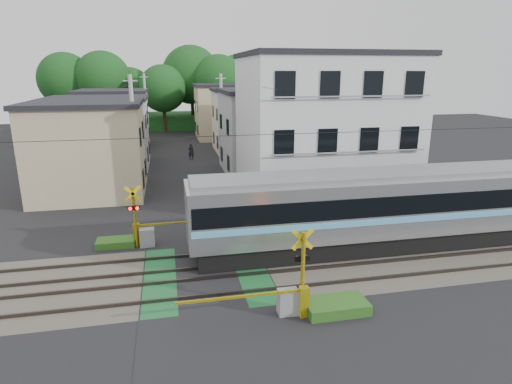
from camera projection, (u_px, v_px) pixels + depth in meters
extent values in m
plane|color=black|center=(206.00, 274.00, 17.85)|extent=(120.00, 120.00, 0.00)
cube|color=#47423A|center=(206.00, 274.00, 17.85)|extent=(120.00, 6.00, 0.00)
cube|color=black|center=(206.00, 274.00, 17.85)|extent=(5.20, 120.00, 0.00)
cube|color=#145126|center=(160.00, 278.00, 17.47)|extent=(1.30, 6.00, 0.00)
cube|color=#145126|center=(251.00, 270.00, 18.22)|extent=(1.30, 6.00, 0.00)
cube|color=#3F3833|center=(211.00, 295.00, 16.04)|extent=(120.00, 0.08, 0.14)
cube|color=#3F3833|center=(208.00, 278.00, 17.36)|extent=(120.00, 0.08, 0.14)
cube|color=#3F3833|center=(205.00, 268.00, 18.30)|extent=(120.00, 0.08, 0.14)
cube|color=#3F3833|center=(202.00, 254.00, 19.62)|extent=(120.00, 0.08, 0.14)
cube|color=black|center=(378.00, 238.00, 20.51)|extent=(17.30, 2.38, 0.90)
cube|color=black|center=(249.00, 252.00, 19.30)|extent=(2.40, 2.20, 0.60)
cube|color=black|center=(491.00, 231.00, 21.80)|extent=(2.40, 2.20, 0.60)
cube|color=silver|center=(380.00, 203.00, 20.03)|extent=(18.03, 2.80, 2.60)
cube|color=black|center=(381.00, 197.00, 19.95)|extent=(17.74, 2.84, 0.89)
cube|color=#57ABDD|center=(380.00, 211.00, 20.13)|extent=(17.85, 2.83, 0.28)
cube|color=slate|center=(383.00, 174.00, 19.65)|extent=(17.67, 2.30, 0.24)
cube|color=black|center=(187.00, 208.00, 18.15)|extent=(0.10, 2.41, 1.56)
cylinder|color=yellow|center=(303.00, 273.00, 14.65)|extent=(0.14, 0.14, 3.00)
cube|color=yellow|center=(303.00, 240.00, 14.41)|extent=(0.77, 0.05, 0.77)
cube|color=yellow|center=(303.00, 240.00, 14.41)|extent=(0.77, 0.05, 0.77)
cube|color=black|center=(302.00, 259.00, 14.60)|extent=(0.55, 0.05, 0.20)
sphere|color=#FF0C07|center=(297.00, 258.00, 14.63)|extent=(0.16, 0.16, 0.16)
sphere|color=#FF0C07|center=(306.00, 257.00, 14.69)|extent=(0.16, 0.16, 0.16)
cube|color=gray|center=(288.00, 302.00, 14.83)|extent=(0.70, 0.50, 0.90)
cube|color=yellow|center=(304.00, 302.00, 14.67)|extent=(0.30, 0.30, 1.10)
cube|color=yellow|center=(239.00, 297.00, 14.10)|extent=(4.20, 0.08, 0.08)
cylinder|color=yellow|center=(135.00, 217.00, 20.24)|extent=(0.14, 0.14, 3.00)
cube|color=yellow|center=(133.00, 194.00, 19.82)|extent=(0.77, 0.05, 0.77)
cube|color=yellow|center=(133.00, 194.00, 19.82)|extent=(0.77, 0.05, 0.77)
cube|color=black|center=(134.00, 208.00, 20.01)|extent=(0.55, 0.05, 0.20)
sphere|color=#FF0C07|center=(130.00, 209.00, 19.92)|extent=(0.16, 0.16, 0.16)
sphere|color=#FF0C07|center=(137.00, 208.00, 19.99)|extent=(0.16, 0.16, 0.16)
cube|color=gray|center=(147.00, 237.00, 20.62)|extent=(0.70, 0.50, 0.90)
cube|color=yellow|center=(137.00, 234.00, 20.73)|extent=(0.30, 0.30, 1.10)
cube|color=yellow|center=(183.00, 222.00, 21.06)|extent=(4.20, 0.08, 0.08)
cube|color=silver|center=(323.00, 131.00, 27.26)|extent=(10.00, 8.00, 9.00)
cube|color=black|center=(326.00, 55.00, 25.99)|extent=(10.20, 8.16, 0.30)
cube|color=black|center=(283.00, 197.00, 23.54)|extent=(1.10, 0.06, 1.40)
cube|color=black|center=(325.00, 194.00, 24.03)|extent=(1.10, 0.06, 1.40)
cube|color=black|center=(366.00, 192.00, 24.51)|extent=(1.10, 0.06, 1.40)
cube|color=black|center=(404.00, 190.00, 25.00)|extent=(1.10, 0.06, 1.40)
cube|color=gray|center=(347.00, 204.00, 24.23)|extent=(9.00, 0.06, 0.08)
cube|color=black|center=(284.00, 143.00, 22.73)|extent=(1.10, 0.06, 1.40)
cube|color=black|center=(328.00, 142.00, 23.21)|extent=(1.10, 0.06, 1.40)
cube|color=black|center=(369.00, 140.00, 23.70)|extent=(1.10, 0.06, 1.40)
cube|color=black|center=(409.00, 139.00, 24.18)|extent=(1.10, 0.06, 1.40)
cube|color=gray|center=(350.00, 152.00, 23.42)|extent=(9.00, 0.06, 0.08)
cube|color=black|center=(285.00, 85.00, 21.91)|extent=(1.10, 0.06, 1.40)
cube|color=black|center=(330.00, 85.00, 22.40)|extent=(1.10, 0.06, 1.40)
cube|color=black|center=(373.00, 84.00, 22.88)|extent=(1.10, 0.06, 1.40)
cube|color=black|center=(415.00, 84.00, 23.37)|extent=(1.10, 0.06, 1.40)
cube|color=gray|center=(354.00, 96.00, 22.60)|extent=(9.00, 0.06, 0.08)
cube|color=tan|center=(89.00, 151.00, 28.94)|extent=(7.00, 7.00, 6.00)
cube|color=black|center=(84.00, 103.00, 28.08)|extent=(7.35, 7.35, 0.30)
cube|color=black|center=(144.00, 179.00, 28.45)|extent=(0.06, 1.00, 1.20)
cube|color=black|center=(146.00, 167.00, 31.74)|extent=(0.06, 1.00, 1.20)
cube|color=black|center=(140.00, 137.00, 27.69)|extent=(0.06, 1.00, 1.20)
cube|color=black|center=(143.00, 130.00, 30.98)|extent=(0.06, 1.00, 1.20)
cube|color=#9B9EA0|center=(267.00, 133.00, 35.27)|extent=(7.00, 8.00, 6.50)
cube|color=black|center=(267.00, 91.00, 34.34)|extent=(7.35, 8.40, 0.30)
cube|color=black|center=(228.00, 163.00, 33.21)|extent=(0.06, 1.00, 1.20)
cube|color=black|center=(222.00, 154.00, 36.98)|extent=(0.06, 1.00, 1.20)
cube|color=black|center=(228.00, 127.00, 32.45)|extent=(0.06, 1.00, 1.20)
cube|color=black|center=(221.00, 121.00, 36.22)|extent=(0.06, 1.00, 1.20)
cube|color=#9B9EA0|center=(100.00, 134.00, 37.34)|extent=(8.00, 7.00, 5.80)
cube|color=black|center=(97.00, 98.00, 36.51)|extent=(8.40, 7.35, 0.30)
cube|color=black|center=(148.00, 154.00, 36.93)|extent=(0.06, 1.00, 1.20)
cube|color=black|center=(149.00, 147.00, 40.22)|extent=(0.06, 1.00, 1.20)
cube|color=black|center=(146.00, 121.00, 36.16)|extent=(0.06, 1.00, 1.20)
cube|color=black|center=(147.00, 117.00, 39.46)|extent=(0.06, 1.00, 1.20)
cube|color=beige|center=(249.00, 122.00, 44.81)|extent=(7.00, 7.00, 6.20)
cube|color=black|center=(248.00, 90.00, 43.92)|extent=(7.35, 7.35, 0.30)
cube|color=black|center=(218.00, 142.00, 42.95)|extent=(0.06, 1.00, 1.20)
cube|color=black|center=(214.00, 137.00, 46.24)|extent=(0.06, 1.00, 1.20)
cube|color=black|center=(217.00, 114.00, 42.19)|extent=(0.06, 1.00, 1.20)
cube|color=black|center=(213.00, 111.00, 45.48)|extent=(0.06, 1.00, 1.20)
cube|color=tan|center=(115.00, 121.00, 46.77)|extent=(7.00, 8.00, 6.00)
cube|color=black|center=(112.00, 91.00, 45.92)|extent=(7.35, 8.40, 0.30)
cube|color=black|center=(148.00, 138.00, 46.05)|extent=(0.06, 1.00, 1.20)
cube|color=black|center=(149.00, 133.00, 49.82)|extent=(0.06, 1.00, 1.20)
cube|color=black|center=(146.00, 111.00, 45.29)|extent=(0.06, 1.00, 1.20)
cube|color=black|center=(148.00, 108.00, 49.06)|extent=(0.06, 1.00, 1.20)
cube|color=tan|center=(228.00, 112.00, 54.06)|extent=(8.00, 7.00, 6.40)
cube|color=black|center=(228.00, 85.00, 53.15)|extent=(8.40, 7.35, 0.30)
cube|color=black|center=(198.00, 130.00, 52.13)|extent=(0.06, 1.00, 1.20)
cube|color=black|center=(196.00, 126.00, 55.43)|extent=(0.06, 1.00, 1.20)
cube|color=black|center=(197.00, 107.00, 51.37)|extent=(0.06, 1.00, 1.20)
cube|color=black|center=(195.00, 105.00, 54.67)|extent=(0.06, 1.00, 1.20)
cube|color=#174719|center=(175.00, 121.00, 64.67)|extent=(40.00, 10.00, 2.00)
cylinder|color=#332114|center=(69.00, 111.00, 61.35)|extent=(0.50, 0.50, 5.42)
sphere|color=#174719|center=(66.00, 80.00, 60.17)|extent=(7.58, 7.58, 7.58)
cylinder|color=#332114|center=(106.00, 111.00, 61.31)|extent=(0.50, 0.50, 5.51)
sphere|color=#174719|center=(103.00, 79.00, 60.11)|extent=(7.71, 7.71, 7.71)
cylinder|color=#332114|center=(132.00, 113.00, 63.77)|extent=(0.50, 0.50, 4.41)
sphere|color=#174719|center=(131.00, 89.00, 62.81)|extent=(6.18, 6.18, 6.18)
cylinder|color=#332114|center=(164.00, 115.00, 59.37)|extent=(0.50, 0.50, 4.58)
sphere|color=#174719|center=(163.00, 88.00, 58.38)|extent=(6.41, 6.41, 6.41)
cylinder|color=#332114|center=(193.00, 108.00, 62.79)|extent=(0.50, 0.50, 5.93)
sphere|color=#174719|center=(191.00, 75.00, 61.50)|extent=(8.30, 8.30, 8.30)
cylinder|color=#332114|center=(220.00, 112.00, 61.00)|extent=(0.50, 0.50, 5.27)
sphere|color=#174719|center=(219.00, 81.00, 59.85)|extent=(7.37, 7.37, 7.37)
cylinder|color=#332114|center=(237.00, 108.00, 66.68)|extent=(0.50, 0.50, 5.34)
sphere|color=#174719|center=(237.00, 80.00, 65.52)|extent=(7.48, 7.48, 7.48)
cylinder|color=#332114|center=(273.00, 111.00, 62.29)|extent=(0.50, 0.50, 5.29)
sphere|color=#174719|center=(273.00, 81.00, 61.14)|extent=(7.41, 7.41, 7.41)
cube|color=black|center=(337.00, 132.00, 18.65)|extent=(60.00, 0.02, 0.02)
cylinder|color=#A5A5A0|center=(134.00, 137.00, 28.34)|extent=(0.26, 0.26, 8.00)
cube|color=#A5A5A0|center=(130.00, 81.00, 27.36)|extent=(0.90, 0.08, 0.08)
cylinder|color=#A5A5A0|center=(222.00, 120.00, 38.20)|extent=(0.26, 0.26, 8.00)
cube|color=#A5A5A0|center=(221.00, 78.00, 37.22)|extent=(0.90, 0.08, 0.08)
cylinder|color=#A5A5A0|center=(146.00, 110.00, 48.12)|extent=(0.26, 0.26, 8.00)
cube|color=#A5A5A0|center=(144.00, 77.00, 47.14)|extent=(0.90, 0.08, 0.08)
cube|color=black|center=(139.00, 81.00, 37.30)|extent=(0.02, 42.00, 0.02)
cube|color=black|center=(219.00, 80.00, 38.69)|extent=(0.02, 42.00, 0.02)
imported|color=black|center=(191.00, 151.00, 41.04)|extent=(0.60, 0.43, 1.55)
cube|color=#2D5E1E|center=(336.00, 306.00, 15.05)|extent=(2.20, 1.20, 0.40)
cube|color=#2D5E1E|center=(116.00, 243.00, 20.68)|extent=(1.80, 1.00, 0.36)
cube|color=#2D5E1E|center=(291.00, 235.00, 21.73)|extent=(1.50, 0.90, 0.30)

